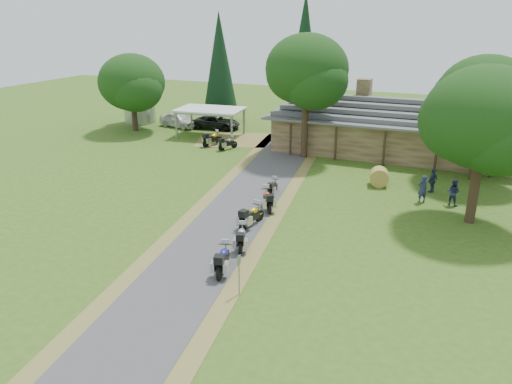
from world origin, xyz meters
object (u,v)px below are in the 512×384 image
at_px(lodge, 394,125).
at_px(carport, 211,123).
at_px(silo, 138,91).
at_px(car_white_sedan, 179,118).
at_px(hay_bale, 379,177).
at_px(motorcycle_row_d, 268,199).
at_px(motorcycle_row_a, 223,258).
at_px(motorcycle_row_e, 273,186).
at_px(motorcycle_carport_a, 212,138).
at_px(car_dark_suv, 216,119).
at_px(motorcycle_row_b, 241,236).
at_px(motorcycle_row_c, 252,215).
at_px(motorcycle_carport_b, 228,143).

bearing_deg(lodge, carport, -177.32).
relative_size(silo, car_white_sedan, 1.19).
bearing_deg(hay_bale, motorcycle_row_d, -127.74).
height_order(car_white_sedan, motorcycle_row_a, car_white_sedan).
bearing_deg(motorcycle_row_e, motorcycle_carport_a, 39.83).
bearing_deg(hay_bale, silo, 157.79).
bearing_deg(carport, motorcycle_row_d, -58.02).
height_order(car_dark_suv, motorcycle_row_a, car_dark_suv).
relative_size(motorcycle_row_a, motorcycle_row_b, 1.08).
relative_size(motorcycle_row_a, hay_bale, 1.56).
bearing_deg(motorcycle_row_c, car_dark_suv, 42.71).
xyz_separation_m(motorcycle_row_a, motorcycle_carport_a, (-11.70, 21.30, -0.00)).
bearing_deg(motorcycle_carport_b, motorcycle_row_d, -119.11).
height_order(silo, motorcycle_row_d, silo).
bearing_deg(motorcycle_row_d, motorcycle_row_b, 157.27).
height_order(motorcycle_row_a, motorcycle_row_e, motorcycle_row_a).
height_order(lodge, silo, silo).
height_order(carport, car_white_sedan, carport).
relative_size(motorcycle_row_b, motorcycle_row_c, 0.93).
bearing_deg(motorcycle_row_b, motorcycle_row_d, -12.10).
bearing_deg(motorcycle_row_e, carport, 36.84).
distance_m(car_dark_suv, hay_bale, 22.81).
bearing_deg(motorcycle_carport_a, hay_bale, -87.22).
distance_m(motorcycle_row_b, motorcycle_row_e, 8.51).
relative_size(car_dark_suv, motorcycle_carport_b, 2.95).
bearing_deg(lodge, motorcycle_row_e, -112.06).
bearing_deg(car_dark_suv, motorcycle_row_a, -157.43).
height_order(carport, motorcycle_row_b, carport).
bearing_deg(lodge, car_dark_suv, 172.64).
height_order(motorcycle_row_b, motorcycle_carport_a, motorcycle_carport_a).
distance_m(silo, car_white_sedan, 6.01).
bearing_deg(motorcycle_row_e, motorcycle_row_b, -174.82).
xyz_separation_m(car_dark_suv, motorcycle_row_e, (12.95, -16.77, -0.48)).
distance_m(car_dark_suv, motorcycle_row_e, 21.19).
bearing_deg(motorcycle_row_b, motorcycle_carport_b, 8.17).
height_order(silo, car_white_sedan, silo).
height_order(lodge, motorcycle_row_b, lodge).
bearing_deg(motorcycle_row_c, motorcycle_row_d, 13.78).
height_order(motorcycle_row_d, hay_bale, motorcycle_row_d).
height_order(motorcycle_row_b, motorcycle_row_d, motorcycle_row_d).
bearing_deg(motorcycle_row_d, silo, 19.96).
height_order(motorcycle_row_a, motorcycle_carport_a, motorcycle_row_a).
relative_size(lodge, motorcycle_row_e, 12.80).
height_order(motorcycle_row_c, motorcycle_carport_a, motorcycle_carport_a).
relative_size(motorcycle_row_a, motorcycle_row_c, 1.00).
relative_size(motorcycle_row_a, motorcycle_row_d, 1.00).
xyz_separation_m(car_white_sedan, motorcycle_row_d, (17.77, -18.62, -0.28)).
distance_m(car_dark_suv, motorcycle_carport_a, 7.19).
bearing_deg(carport, motorcycle_carport_a, -65.71).
xyz_separation_m(lodge, motorcycle_row_b, (-4.37, -22.73, -1.79)).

